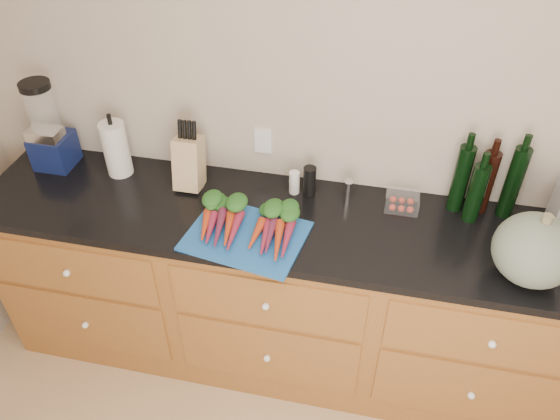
% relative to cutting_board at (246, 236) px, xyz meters
% --- Properties ---
extents(wall_back, '(4.10, 0.05, 2.60)m').
position_rel_cutting_board_xyz_m(wall_back, '(0.57, 0.48, 0.35)').
color(wall_back, '#BAAC9A').
rests_on(wall_back, ground).
extents(cabinets, '(3.60, 0.64, 0.90)m').
position_rel_cutting_board_xyz_m(cabinets, '(0.57, 0.16, -0.50)').
color(cabinets, brown).
rests_on(cabinets, ground).
extents(countertop, '(3.64, 0.62, 0.04)m').
position_rel_cutting_board_xyz_m(countertop, '(0.57, 0.16, -0.03)').
color(countertop, black).
rests_on(countertop, cabinets).
extents(cutting_board, '(0.52, 0.43, 0.01)m').
position_rel_cutting_board_xyz_m(cutting_board, '(0.00, 0.00, 0.00)').
color(cutting_board, '#1B59A7').
rests_on(cutting_board, countertop).
extents(carrots, '(0.43, 0.31, 0.06)m').
position_rel_cutting_board_xyz_m(carrots, '(0.00, 0.05, 0.03)').
color(carrots, '#C13B16').
rests_on(carrots, cutting_board).
extents(squash, '(0.30, 0.30, 0.27)m').
position_rel_cutting_board_xyz_m(squash, '(1.10, 0.01, 0.13)').
color(squash, '#516050').
rests_on(squash, countertop).
extents(blender_appliance, '(0.17, 0.17, 0.43)m').
position_rel_cutting_board_xyz_m(blender_appliance, '(-1.03, 0.32, 0.18)').
color(blender_appliance, '#0F1949').
rests_on(blender_appliance, countertop).
extents(paper_towel, '(0.12, 0.12, 0.26)m').
position_rel_cutting_board_xyz_m(paper_towel, '(-0.70, 0.32, 0.13)').
color(paper_towel, white).
rests_on(paper_towel, countertop).
extents(knife_block, '(0.12, 0.12, 0.24)m').
position_rel_cutting_board_xyz_m(knife_block, '(-0.34, 0.30, 0.11)').
color(knife_block, tan).
rests_on(knife_block, countertop).
extents(grinder_salt, '(0.05, 0.05, 0.11)m').
position_rel_cutting_board_xyz_m(grinder_salt, '(0.14, 0.34, 0.05)').
color(grinder_salt, white).
rests_on(grinder_salt, countertop).
extents(grinder_pepper, '(0.06, 0.06, 0.14)m').
position_rel_cutting_board_xyz_m(grinder_pepper, '(0.20, 0.34, 0.07)').
color(grinder_pepper, black).
rests_on(grinder_pepper, countertop).
extents(canister_chrome, '(0.04, 0.04, 0.10)m').
position_rel_cutting_board_xyz_m(canister_chrome, '(0.38, 0.34, 0.04)').
color(canister_chrome, silver).
rests_on(canister_chrome, countertop).
extents(tomato_box, '(0.14, 0.11, 0.07)m').
position_rel_cutting_board_xyz_m(tomato_box, '(0.62, 0.33, 0.03)').
color(tomato_box, white).
rests_on(tomato_box, countertop).
extents(bottles, '(0.28, 0.14, 0.33)m').
position_rel_cutting_board_xyz_m(bottles, '(0.94, 0.37, 0.15)').
color(bottles, black).
rests_on(bottles, countertop).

